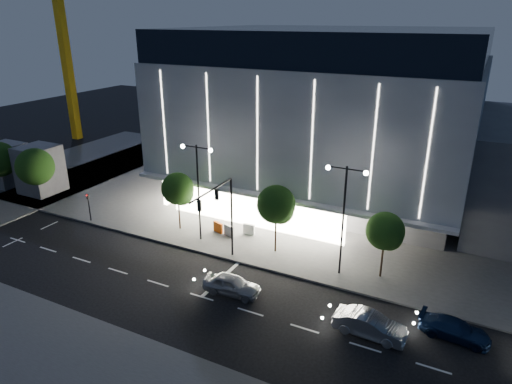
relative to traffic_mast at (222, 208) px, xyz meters
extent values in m
plane|color=black|center=(-1.00, -3.34, -5.03)|extent=(160.00, 160.00, 0.00)
cube|color=#474747|center=(4.00, 20.66, -4.95)|extent=(70.00, 40.00, 0.15)
cube|color=#474747|center=(-31.00, 6.66, -4.95)|extent=(16.00, 50.00, 0.15)
cube|color=#4C4C51|center=(2.00, 20.66, -3.03)|extent=(28.00, 21.00, 4.00)
cube|color=#96959A|center=(2.00, 18.66, 4.47)|extent=(30.00, 25.00, 11.00)
cube|color=black|center=(2.00, 18.66, 11.47)|extent=(29.40, 24.50, 3.00)
cube|color=white|center=(-1.00, 7.36, -3.03)|extent=(18.00, 0.40, 3.60)
cube|color=white|center=(-11.80, 12.66, -3.03)|extent=(0.40, 10.00, 3.60)
cube|color=#96959A|center=(2.00, 6.36, -0.93)|extent=(30.00, 2.00, 0.30)
cube|color=white|center=(2.00, 6.14, 4.47)|extent=(24.00, 0.06, 10.00)
cylinder|color=black|center=(0.00, 1.46, -1.53)|extent=(0.18, 0.18, 7.00)
cylinder|color=black|center=(0.00, -1.44, 1.97)|extent=(0.14, 5.80, 0.14)
cube|color=black|center=(0.00, -0.74, 1.37)|extent=(0.28, 0.18, 0.85)
cube|color=black|center=(0.00, -3.14, 1.37)|extent=(0.28, 0.18, 0.85)
sphere|color=#FF0C0C|center=(-0.12, -0.74, 1.67)|extent=(0.14, 0.14, 0.14)
cylinder|color=black|center=(-4.00, 2.66, -0.53)|extent=(0.16, 0.16, 9.00)
cylinder|color=black|center=(-4.70, 2.66, 3.77)|extent=(1.40, 0.10, 0.10)
cylinder|color=black|center=(-3.30, 2.66, 3.77)|extent=(1.40, 0.10, 0.10)
sphere|color=white|center=(-5.40, 2.66, 3.67)|extent=(0.36, 0.36, 0.36)
sphere|color=white|center=(-2.60, 2.66, 3.67)|extent=(0.36, 0.36, 0.36)
cylinder|color=black|center=(9.00, 2.66, -0.53)|extent=(0.16, 0.16, 9.00)
cylinder|color=black|center=(8.30, 2.66, 3.77)|extent=(1.40, 0.10, 0.10)
cylinder|color=black|center=(9.70, 2.66, 3.77)|extent=(1.40, 0.10, 0.10)
sphere|color=white|center=(7.60, 2.66, 3.67)|extent=(0.36, 0.36, 0.36)
sphere|color=white|center=(10.40, 2.66, 3.67)|extent=(0.36, 0.36, 0.36)
cylinder|color=black|center=(-16.00, 1.16, -3.53)|extent=(0.12, 0.12, 3.00)
cube|color=black|center=(-16.00, 1.16, -2.33)|extent=(0.22, 0.16, 0.55)
sphere|color=#FF0C0C|center=(-16.00, 1.05, -2.18)|extent=(0.10, 0.10, 0.10)
cube|color=gold|center=(-43.00, 24.66, 8.97)|extent=(1.20, 1.20, 28.00)
cylinder|color=black|center=(-7.00, 3.66, -3.14)|extent=(0.16, 0.16, 3.78)
sphere|color=#19350E|center=(-7.00, 3.66, -0.82)|extent=(3.02, 3.02, 3.02)
sphere|color=#19350E|center=(-6.70, 3.86, -1.36)|extent=(2.16, 2.16, 2.16)
sphere|color=#19350E|center=(-7.25, 3.51, -1.14)|extent=(1.94, 1.94, 1.94)
cylinder|color=black|center=(3.00, 3.66, -3.00)|extent=(0.16, 0.16, 4.06)
sphere|color=#19350E|center=(3.00, 3.66, -0.50)|extent=(3.25, 3.25, 3.25)
sphere|color=#19350E|center=(3.30, 3.86, -1.08)|extent=(2.32, 2.32, 2.32)
sphere|color=#19350E|center=(2.75, 3.51, -0.85)|extent=(2.09, 2.09, 2.09)
cylinder|color=black|center=(12.00, 3.66, -3.21)|extent=(0.16, 0.16, 3.64)
sphere|color=#19350E|center=(12.00, 3.66, -0.97)|extent=(2.91, 2.91, 2.91)
sphere|color=#19350E|center=(12.30, 3.86, -1.49)|extent=(2.08, 2.08, 2.08)
sphere|color=#19350E|center=(11.75, 3.51, -1.28)|extent=(1.87, 1.87, 1.87)
imported|color=#9FA1A6|center=(2.73, -3.44, -4.29)|extent=(4.43, 2.04, 1.47)
imported|color=#9EA0A6|center=(12.90, -3.54, -4.27)|extent=(4.67, 1.79, 1.52)
imported|color=navy|center=(17.77, -1.36, -4.40)|extent=(4.44, 2.08, 1.25)
cube|color=silver|center=(-2.07, 4.47, -4.38)|extent=(1.12, 0.59, 1.00)
cube|color=#C7480B|center=(-3.32, 4.61, -4.38)|extent=(1.12, 0.60, 1.00)
cube|color=silver|center=(-0.57, 5.55, -4.38)|extent=(1.11, 0.33, 1.00)
camera|label=1|loc=(17.28, -28.21, 14.06)|focal=32.00mm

